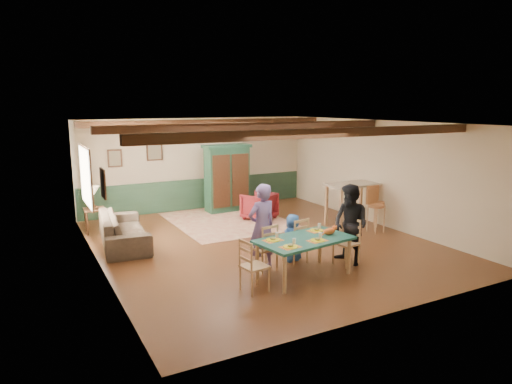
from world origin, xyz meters
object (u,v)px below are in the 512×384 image
cat (329,231)px  sofa (124,230)px  dining_chair_end_left (255,265)px  end_table (95,220)px  dining_chair_far_left (264,247)px  counter_table (351,204)px  person_child (293,238)px  armoire (227,178)px  bar_stool_left (376,211)px  person_woman (350,225)px  dining_chair_end_right (346,242)px  armchair (259,206)px  dining_chair_far_right (295,240)px  table_lamp (94,197)px  person_man (262,227)px  bar_stool_right (376,208)px

cat → sofa: cat is taller
dining_chair_end_left → end_table: 5.30m
dining_chair_far_left → counter_table: counter_table is taller
person_child → counter_table: bearing=-158.0°
armoire → sofa: bearing=-152.5°
cat → bar_stool_left: bearing=23.9°
cat → person_woman: bearing=8.1°
armoire → bar_stool_left: 4.44m
end_table → bar_stool_left: bearing=-27.6°
dining_chair_end_right → counter_table: size_ratio=0.69×
sofa → end_table: bearing=23.1°
armchair → bar_stool_left: bearing=98.8°
dining_chair_far_left → dining_chair_far_right: size_ratio=1.00×
person_woman → armchair: size_ratio=1.97×
armoire → end_table: (-3.81, -0.60, -0.68)m
dining_chair_far_left → dining_chair_end_right: same height
dining_chair_far_left → person_child: size_ratio=0.95×
dining_chair_far_left → end_table: (-2.41, 4.20, -0.16)m
armchair → table_lamp: bearing=-38.7°
dining_chair_far_right → person_man: (-0.77, -0.03, 0.37)m
cat → bar_stool_right: (2.85, 1.85, -0.26)m
person_child → cat: size_ratio=2.79×
end_table → person_man: bearing=-59.8°
person_child → end_table: person_child is taller
person_man → cat: 1.26m
cat → counter_table: (2.56, 2.46, -0.26)m
dining_chair_end_left → person_child: size_ratio=0.95×
dining_chair_far_right → counter_table: bearing=-156.8°
person_man → person_woman: person_man is taller
sofa → person_man: bearing=-138.5°
person_woman → armoire: size_ratio=0.81×
person_man → table_lamp: size_ratio=3.01×
dining_chair_far_left → bar_stool_left: 3.82m
person_child → armchair: (1.01, 3.30, -0.12)m
dining_chair_far_right → dining_chair_end_right: 1.00m
person_woman → armchair: bearing=170.5°
armoire → sofa: size_ratio=0.82×
table_lamp → bar_stool_right: 6.96m
armchair → person_man: bearing=33.5°
person_woman → person_child: bearing=-133.3°
dining_chair_end_right → armchair: dining_chair_end_right is taller
person_man → person_child: bearing=180.0°
dining_chair_end_left → end_table: bearing=11.7°
person_woman → dining_chair_end_left: bearing=-90.0°
end_table → counter_table: bearing=-21.8°
cat → end_table: (-3.42, 4.85, -0.51)m
armoire → bar_stool_left: size_ratio=1.85×
dining_chair_end_left → table_lamp: 5.32m
armchair → end_table: armchair is taller
dining_chair_far_left → dining_chair_end_left: size_ratio=1.00×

